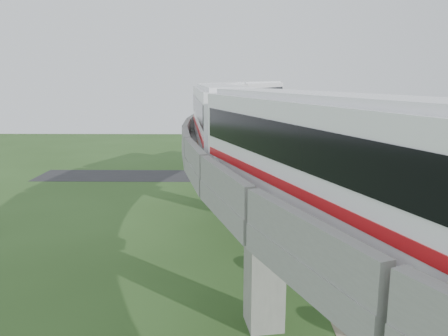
{
  "coord_description": "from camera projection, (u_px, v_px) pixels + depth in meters",
  "views": [
    {
      "loc": [
        -1.09,
        -34.13,
        14.47
      ],
      "look_at": [
        -1.59,
        -0.37,
        7.5
      ],
      "focal_mm": 35.0,
      "sensor_mm": 36.0,
      "label": 1
    }
  ],
  "objects": [
    {
      "name": "tree_1",
      "position": [
        314.0,
        186.0,
        51.67
      ],
      "size": [
        2.68,
        2.68,
        3.08
      ],
      "color": "#382314",
      "rests_on": "ground"
    },
    {
      "name": "tree_4",
      "position": [
        327.0,
        239.0,
        34.47
      ],
      "size": [
        2.44,
        2.44,
        3.01
      ],
      "color": "#382314",
      "rests_on": "ground"
    },
    {
      "name": "tree_5",
      "position": [
        334.0,
        258.0,
        29.96
      ],
      "size": [
        3.06,
        3.06,
        3.68
      ],
      "color": "#382314",
      "rests_on": "ground"
    },
    {
      "name": "tree_2",
      "position": [
        313.0,
        195.0,
        45.3
      ],
      "size": [
        2.97,
        2.97,
        3.86
      ],
      "color": "#382314",
      "rests_on": "ground"
    },
    {
      "name": "viaduct",
      "position": [
        293.0,
        148.0,
        34.45
      ],
      "size": [
        19.58,
        73.98,
        11.4
      ],
      "color": "#99968E",
      "rests_on": "ground"
    },
    {
      "name": "car_red",
      "position": [
        420.0,
        258.0,
        33.94
      ],
      "size": [
        4.25,
        2.74,
        1.32
      ],
      "primitive_type": "imported",
      "rotation": [
        0.0,
        0.0,
        -1.21
      ],
      "color": "#B42010",
      "rests_on": "dirt_lot"
    },
    {
      "name": "dirt_lot",
      "position": [
        422.0,
        266.0,
        34.17
      ],
      "size": [
        18.0,
        26.0,
        0.04
      ],
      "primitive_type": "cube",
      "color": "#80715D",
      "rests_on": "ground"
    },
    {
      "name": "tree_3",
      "position": [
        314.0,
        212.0,
        42.09
      ],
      "size": [
        2.59,
        2.59,
        2.85
      ],
      "color": "#382314",
      "rests_on": "ground"
    },
    {
      "name": "car_dark",
      "position": [
        380.0,
        247.0,
        36.34
      ],
      "size": [
        4.81,
        2.9,
        1.3
      ],
      "primitive_type": "imported",
      "rotation": [
        0.0,
        0.0,
        1.32
      ],
      "color": "black",
      "rests_on": "dirt_lot"
    },
    {
      "name": "tree_6",
      "position": [
        400.0,
        318.0,
        23.67
      ],
      "size": [
        2.25,
        2.25,
        2.69
      ],
      "color": "#382314",
      "rests_on": "ground"
    },
    {
      "name": "fence",
      "position": [
        361.0,
        247.0,
        36.04
      ],
      "size": [
        3.87,
        38.73,
        1.5
      ],
      "color": "#2D382D",
      "rests_on": "ground"
    },
    {
      "name": "ground",
      "position": [
        243.0,
        255.0,
        36.33
      ],
      "size": [
        160.0,
        160.0,
        0.0
      ],
      "primitive_type": "plane",
      "color": "#2A481C",
      "rests_on": "ground"
    },
    {
      "name": "tree_0",
      "position": [
        325.0,
        175.0,
        58.0
      ],
      "size": [
        3.0,
        3.0,
        3.1
      ],
      "color": "#382314",
      "rests_on": "ground"
    },
    {
      "name": "metro_train",
      "position": [
        249.0,
        107.0,
        33.73
      ],
      "size": [
        10.76,
        61.35,
        3.64
      ],
      "color": "white",
      "rests_on": "ground"
    },
    {
      "name": "asphalt_road",
      "position": [
        238.0,
        176.0,
        65.71
      ],
      "size": [
        60.0,
        8.0,
        0.03
      ],
      "primitive_type": "cube",
      "color": "#232326",
      "rests_on": "ground"
    }
  ]
}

